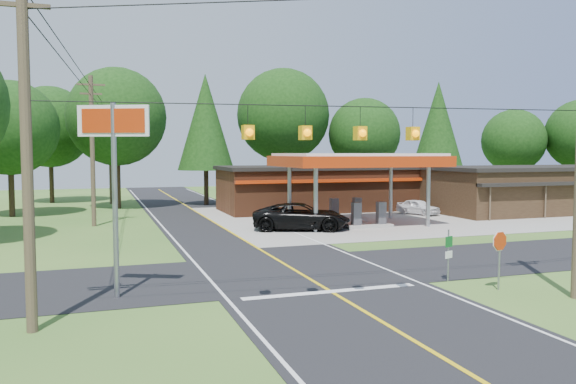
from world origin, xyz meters
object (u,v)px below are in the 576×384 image
object	(u,v)px
big_stop_sign	(114,154)
suv_car	(301,217)
sedan_car	(418,207)
octagonal_stop_sign	(500,246)
gas_canopy	(357,162)

from	to	relation	value
big_stop_sign	suv_car	bearing A→B (deg)	49.64
sedan_car	octagonal_stop_sign	xyz separation A→B (m)	(-10.50, -22.26, 0.98)
gas_canopy	big_stop_sign	size ratio (longest dim) A/B	1.61
octagonal_stop_sign	big_stop_sign	bearing A→B (deg)	165.94
sedan_car	suv_car	bearing A→B (deg)	-177.28
sedan_car	octagonal_stop_sign	world-z (taller)	octagonal_stop_sign
suv_car	sedan_car	size ratio (longest dim) A/B	1.72
octagonal_stop_sign	suv_car	bearing A→B (deg)	94.36
big_stop_sign	octagonal_stop_sign	distance (m)	13.77
gas_canopy	big_stop_sign	world-z (taller)	big_stop_sign
octagonal_stop_sign	sedan_car	bearing A→B (deg)	64.74
suv_car	octagonal_stop_sign	xyz separation A→B (m)	(1.30, -16.99, 0.74)
suv_car	sedan_car	distance (m)	12.92
sedan_car	big_stop_sign	bearing A→B (deg)	-162.36
big_stop_sign	sedan_car	bearing A→B (deg)	39.00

